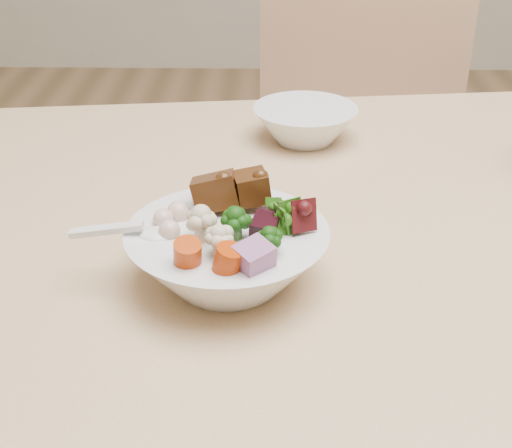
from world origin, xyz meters
TOP-DOWN VIEW (x-y plane):
  - chair_far at (-0.23, 0.74)m, footprint 0.51×0.51m
  - food_bowl at (-0.46, -0.06)m, footprint 0.20×0.20m
  - soup_spoon at (-0.54, -0.07)m, footprint 0.10×0.03m
  - side_bowl at (-0.37, 0.30)m, footprint 0.15×0.15m

SIDE VIEW (x-z plane):
  - chair_far at x=-0.23m, z-range 0.06..1.03m
  - side_bowl at x=-0.37m, z-range 0.72..0.77m
  - food_bowl at x=-0.46m, z-range 0.70..0.81m
  - soup_spoon at x=-0.54m, z-range 0.77..0.79m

